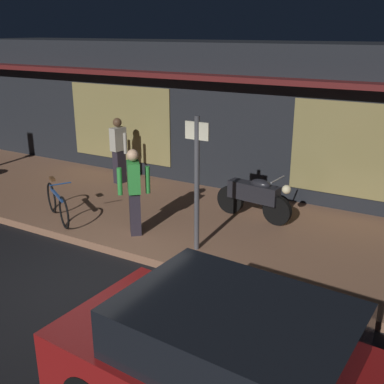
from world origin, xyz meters
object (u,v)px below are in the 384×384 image
at_px(person_photographer, 119,149).
at_px(person_bystander, 134,190).
at_px(parked_car_far, 243,374).
at_px(motorcycle, 255,196).
at_px(sign_post, 197,176).
at_px(bicycle_parked, 57,203).

xyz_separation_m(person_photographer, person_bystander, (2.26, -2.41, 0.00)).
bearing_deg(person_bystander, parked_car_far, -41.12).
height_order(person_photographer, parked_car_far, person_photographer).
distance_m(motorcycle, sign_post, 2.06).
bearing_deg(bicycle_parked, motorcycle, 30.68).
height_order(motorcycle, person_bystander, person_bystander).
distance_m(bicycle_parked, parked_car_far, 6.22).
xyz_separation_m(person_photographer, parked_car_far, (5.93, -5.61, -0.32)).
bearing_deg(person_photographer, motorcycle, -8.22).
relative_size(bicycle_parked, parked_car_far, 0.34).
bearing_deg(parked_car_far, bicycle_parked, 151.50).
bearing_deg(motorcycle, parked_car_far, -68.54).
bearing_deg(sign_post, parked_car_far, -54.07).
xyz_separation_m(motorcycle, sign_post, (-0.34, -1.84, 0.86)).
height_order(person_bystander, sign_post, sign_post).
height_order(motorcycle, bicycle_parked, motorcycle).
xyz_separation_m(person_photographer, sign_post, (3.61, -2.41, 0.48)).
bearing_deg(motorcycle, sign_post, -100.44).
bearing_deg(motorcycle, person_bystander, -132.62).
xyz_separation_m(bicycle_parked, sign_post, (3.15, 0.23, 1.00)).
bearing_deg(person_bystander, person_photographer, 133.21).
height_order(bicycle_parked, parked_car_far, parked_car_far).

